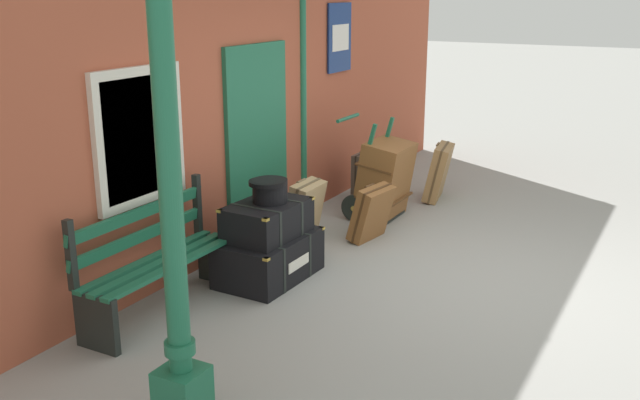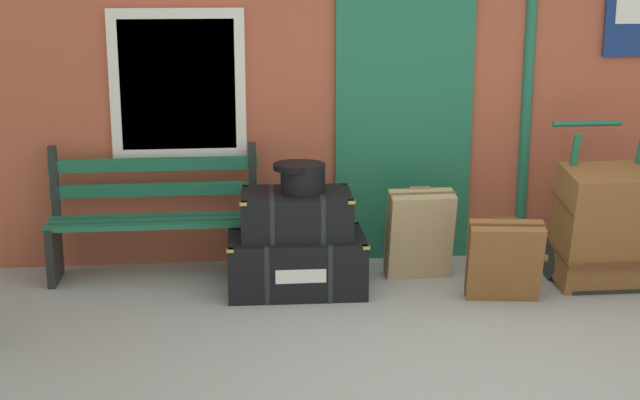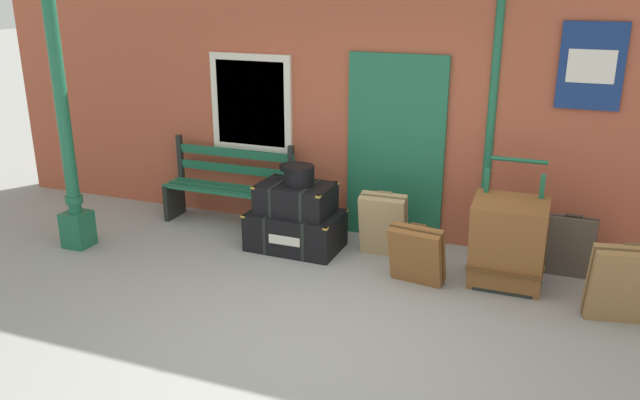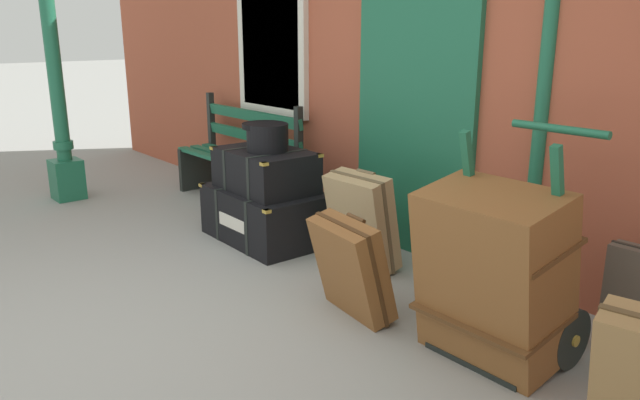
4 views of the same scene
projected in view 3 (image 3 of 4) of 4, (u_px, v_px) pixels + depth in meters
name	position (u px, v px, depth m)	size (l,w,h in m)	color
ground_plane	(309.00, 337.00, 5.44)	(60.00, 60.00, 0.00)	gray
brick_facade	(395.00, 97.00, 7.22)	(10.40, 0.35, 3.20)	#AD5138
lamp_post	(67.00, 146.00, 6.93)	(0.28, 0.28, 3.04)	#1E6647
platform_bench	(229.00, 188.00, 7.86)	(1.60, 0.43, 1.01)	#1E6647
steamer_trunk_base	(295.00, 230.00, 7.18)	(1.03, 0.67, 0.43)	black
steamer_trunk_middle	(296.00, 198.00, 7.07)	(0.83, 0.58, 0.33)	black
round_hatbox	(299.00, 174.00, 6.96)	(0.38, 0.34, 0.22)	black
porters_trolley	(508.00, 255.00, 6.38)	(0.71, 0.67, 1.18)	black
large_brown_trunk	(508.00, 243.00, 6.16)	(0.70, 0.57, 0.94)	brown
suitcase_umber	(383.00, 224.00, 6.96)	(0.51, 0.35, 0.72)	tan
suitcase_oxblood	(570.00, 246.00, 6.50)	(0.48, 0.13, 0.65)	#51473D
suitcase_brown	(626.00, 284.00, 5.57)	(0.67, 0.43, 0.74)	olive
suitcase_tan	(417.00, 255.00, 6.31)	(0.56, 0.39, 0.62)	brown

